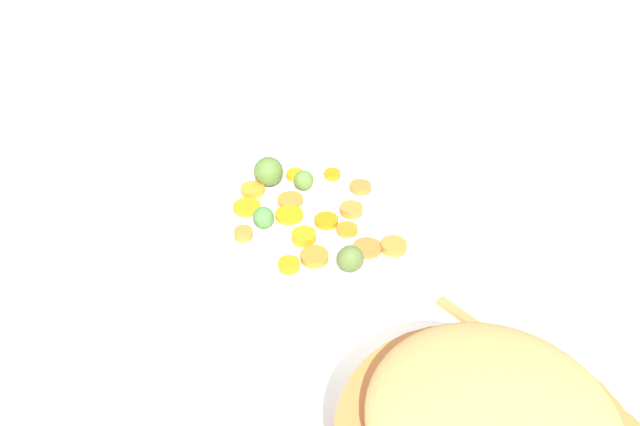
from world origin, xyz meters
TOP-DOWN VIEW (x-y plane):
  - tabletop at (0.00, 0.00)m, footprint 2.40×2.40m
  - serving_bowl_carrots at (0.01, -0.02)m, footprint 0.29×0.29m
  - stuffing_mound at (0.37, 0.11)m, footprint 0.22×0.22m
  - carrot_slice_0 at (-0.10, -0.06)m, footprint 0.04×0.04m
  - carrot_slice_1 at (0.04, -0.12)m, footprint 0.03×0.03m
  - carrot_slice_2 at (0.02, -0.01)m, footprint 0.04×0.04m
  - carrot_slice_3 at (0.00, -0.06)m, footprint 0.04×0.04m
  - carrot_slice_4 at (0.07, 0.04)m, footprint 0.05×0.05m
  - carrot_slice_5 at (0.10, -0.06)m, footprint 0.04×0.04m
  - carrot_slice_6 at (-0.10, -0.00)m, footprint 0.03×0.03m
  - carrot_slice_7 at (-0.06, 0.04)m, footprint 0.04×0.04m
  - carrot_slice_8 at (0.04, 0.01)m, footprint 0.04×0.04m
  - carrot_slice_9 at (0.05, -0.05)m, footprint 0.04×0.04m
  - carrot_slice_10 at (-0.01, 0.02)m, footprint 0.04×0.04m
  - carrot_slice_11 at (-0.02, -0.12)m, footprint 0.05×0.05m
  - carrot_slice_12 at (-0.06, -0.12)m, footprint 0.04×0.04m
  - carrot_slice_13 at (0.07, 0.07)m, footprint 0.04×0.04m
  - carrot_slice_14 at (-0.03, -0.06)m, footprint 0.04×0.04m
  - carrot_slice_15 at (0.09, -0.03)m, footprint 0.05×0.05m
  - brussels_sprout_0 at (-0.07, -0.04)m, footprint 0.03×0.03m
  - brussels_sprout_1 at (0.02, -0.10)m, footprint 0.03×0.03m
  - brussels_sprout_2 at (0.11, 0.01)m, footprint 0.03×0.03m
  - brussels_sprout_3 at (-0.08, -0.09)m, footprint 0.04×0.04m
  - wooden_spoon at (0.25, 0.25)m, footprint 0.24×0.20m

SIDE VIEW (x-z plane):
  - tabletop at x=0.00m, z-range 0.00..0.02m
  - wooden_spoon at x=0.25m, z-range 0.02..0.03m
  - serving_bowl_carrots at x=0.01m, z-range 0.02..0.09m
  - carrot_slice_11 at x=-0.02m, z-range 0.09..0.10m
  - carrot_slice_3 at x=0.00m, z-range 0.09..0.10m
  - carrot_slice_4 at x=0.07m, z-range 0.09..0.10m
  - carrot_slice_14 at x=-0.03m, z-range 0.09..0.10m
  - carrot_slice_8 at x=0.04m, z-range 0.09..0.10m
  - carrot_slice_2 at x=0.02m, z-range 0.09..0.10m
  - carrot_slice_0 at x=-0.10m, z-range 0.09..0.10m
  - carrot_slice_6 at x=-0.10m, z-range 0.09..0.10m
  - carrot_slice_7 at x=-0.06m, z-range 0.09..0.10m
  - carrot_slice_12 at x=-0.06m, z-range 0.09..0.10m
  - carrot_slice_15 at x=0.09m, z-range 0.09..0.10m
  - carrot_slice_5 at x=0.10m, z-range 0.09..0.10m
  - carrot_slice_13 at x=0.07m, z-range 0.09..0.10m
  - carrot_slice_10 at x=-0.01m, z-range 0.09..0.10m
  - carrot_slice_9 at x=0.05m, z-range 0.09..0.10m
  - carrot_slice_1 at x=0.04m, z-range 0.09..0.10m
  - brussels_sprout_0 at x=-0.07m, z-range 0.09..0.12m
  - brussels_sprout_1 at x=0.02m, z-range 0.09..0.12m
  - brussels_sprout_2 at x=0.11m, z-range 0.09..0.12m
  - brussels_sprout_3 at x=-0.08m, z-range 0.09..0.13m
  - stuffing_mound at x=0.37m, z-range 0.12..0.18m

